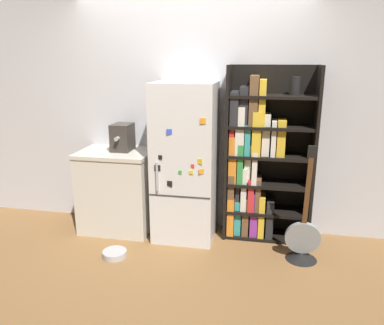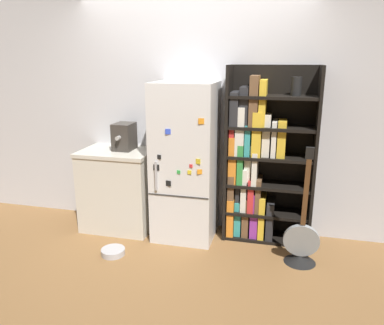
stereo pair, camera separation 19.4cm
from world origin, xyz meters
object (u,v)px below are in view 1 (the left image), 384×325
object	(u,v)px
refrigerator	(186,162)
espresso_machine	(123,137)
guitar	(302,244)
pet_bowl	(115,253)
bookshelf	(258,161)

from	to	relation	value
refrigerator	espresso_machine	distance (m)	0.76
guitar	refrigerator	bearing A→B (deg)	165.21
espresso_machine	pet_bowl	world-z (taller)	espresso_machine
bookshelf	espresso_machine	distance (m)	1.48
refrigerator	bookshelf	xyz separation A→B (m)	(0.75, 0.14, 0.01)
pet_bowl	refrigerator	bearing A→B (deg)	46.32
refrigerator	bookshelf	size ratio (longest dim) A/B	0.91
guitar	bookshelf	bearing A→B (deg)	135.18
bookshelf	pet_bowl	xyz separation A→B (m)	(-1.34, -0.76, -0.81)
bookshelf	guitar	size ratio (longest dim) A/B	1.57
refrigerator	guitar	distance (m)	1.42
refrigerator	espresso_machine	xyz separation A→B (m)	(-0.72, 0.07, 0.23)
espresso_machine	refrigerator	bearing A→B (deg)	-5.45
refrigerator	guitar	world-z (taller)	refrigerator
guitar	espresso_machine	bearing A→B (deg)	168.61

